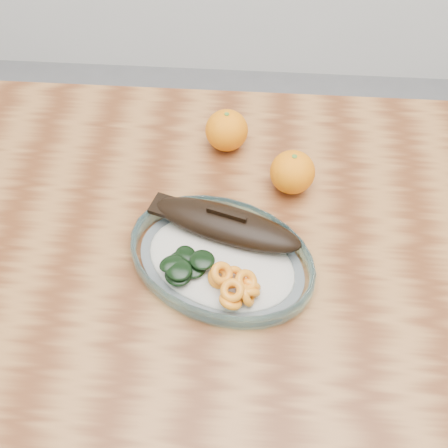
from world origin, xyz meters
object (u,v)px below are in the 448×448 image
at_px(plated_meal, 221,256).
at_px(orange_right, 292,172).
at_px(dining_table, 277,302).
at_px(orange_left, 227,130).

distance_m(plated_meal, orange_right, 0.19).
bearing_deg(dining_table, orange_right, 85.54).
relative_size(plated_meal, orange_right, 9.06).
bearing_deg(dining_table, plated_meal, 179.53).
height_order(dining_table, orange_right, orange_right).
bearing_deg(orange_left, orange_right, -39.19).
relative_size(dining_table, orange_left, 16.59).
bearing_deg(dining_table, orange_left, 111.50).
relative_size(dining_table, orange_right, 16.81).
relative_size(orange_left, orange_right, 1.01).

